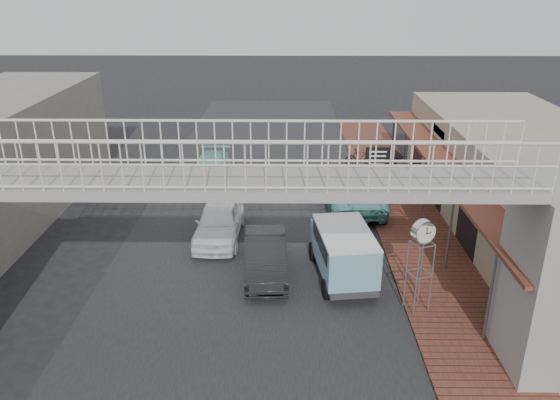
{
  "coord_description": "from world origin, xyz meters",
  "views": [
    {
      "loc": [
        1.31,
        -15.89,
        9.47
      ],
      "look_at": [
        1.08,
        3.12,
        1.8
      ],
      "focal_mm": 35.0,
      "sensor_mm": 36.0,
      "label": 1
    }
  ],
  "objects_px": {
    "white_hatchback": "(219,221)",
    "angkot_van": "(343,247)",
    "dark_sedan": "(266,256)",
    "street_clock": "(423,236)",
    "angkot_curb": "(351,192)",
    "arrow_sign": "(395,158)",
    "motorcycle_near": "(376,195)",
    "angkot_far": "(211,168)",
    "motorcycle_far": "(360,158)"
  },
  "relations": [
    {
      "from": "dark_sedan",
      "to": "angkot_van",
      "type": "height_order",
      "value": "angkot_van"
    },
    {
      "from": "motorcycle_near",
      "to": "angkot_van",
      "type": "bearing_deg",
      "value": 161.8
    },
    {
      "from": "motorcycle_near",
      "to": "angkot_far",
      "type": "bearing_deg",
      "value": 66.26
    },
    {
      "from": "white_hatchback",
      "to": "street_clock",
      "type": "height_order",
      "value": "street_clock"
    },
    {
      "from": "angkot_curb",
      "to": "angkot_van",
      "type": "relative_size",
      "value": 1.31
    },
    {
      "from": "angkot_far",
      "to": "angkot_curb",
      "type": "bearing_deg",
      "value": -27.14
    },
    {
      "from": "white_hatchback",
      "to": "angkot_curb",
      "type": "height_order",
      "value": "white_hatchback"
    },
    {
      "from": "angkot_far",
      "to": "motorcycle_far",
      "type": "xyz_separation_m",
      "value": [
        7.8,
        2.01,
        -0.04
      ]
    },
    {
      "from": "street_clock",
      "to": "white_hatchback",
      "type": "bearing_deg",
      "value": 119.89
    },
    {
      "from": "motorcycle_far",
      "to": "dark_sedan",
      "type": "bearing_deg",
      "value": 156.45
    },
    {
      "from": "angkot_far",
      "to": "street_clock",
      "type": "relative_size",
      "value": 1.49
    },
    {
      "from": "dark_sedan",
      "to": "street_clock",
      "type": "bearing_deg",
      "value": -29.15
    },
    {
      "from": "angkot_curb",
      "to": "street_clock",
      "type": "distance_m",
      "value": 8.59
    },
    {
      "from": "dark_sedan",
      "to": "motorcycle_far",
      "type": "bearing_deg",
      "value": 64.71
    },
    {
      "from": "street_clock",
      "to": "motorcycle_far",
      "type": "bearing_deg",
      "value": 67.34
    },
    {
      "from": "motorcycle_far",
      "to": "street_clock",
      "type": "xyz_separation_m",
      "value": [
        -0.0,
        -13.76,
        1.96
      ]
    },
    {
      "from": "motorcycle_near",
      "to": "motorcycle_far",
      "type": "height_order",
      "value": "motorcycle_far"
    },
    {
      "from": "white_hatchback",
      "to": "street_clock",
      "type": "xyz_separation_m",
      "value": [
        6.61,
        -5.07,
        1.85
      ]
    },
    {
      "from": "angkot_far",
      "to": "motorcycle_near",
      "type": "height_order",
      "value": "angkot_far"
    },
    {
      "from": "dark_sedan",
      "to": "motorcycle_near",
      "type": "xyz_separation_m",
      "value": [
        4.69,
        6.02,
        -0.07
      ]
    },
    {
      "from": "angkot_curb",
      "to": "street_clock",
      "type": "relative_size",
      "value": 1.74
    },
    {
      "from": "motorcycle_near",
      "to": "street_clock",
      "type": "distance_m",
      "value": 8.55
    },
    {
      "from": "dark_sedan",
      "to": "street_clock",
      "type": "distance_m",
      "value": 5.56
    },
    {
      "from": "motorcycle_near",
      "to": "motorcycle_far",
      "type": "distance_m",
      "value": 5.44
    },
    {
      "from": "angkot_far",
      "to": "white_hatchback",
      "type": "bearing_deg",
      "value": -79.91
    },
    {
      "from": "angkot_curb",
      "to": "arrow_sign",
      "type": "height_order",
      "value": "arrow_sign"
    },
    {
      "from": "dark_sedan",
      "to": "angkot_far",
      "type": "xyz_separation_m",
      "value": [
        -3.11,
        9.45,
        -0.02
      ]
    },
    {
      "from": "white_hatchback",
      "to": "angkot_curb",
      "type": "relative_size",
      "value": 0.82
    },
    {
      "from": "angkot_van",
      "to": "motorcycle_near",
      "type": "bearing_deg",
      "value": 64.8
    },
    {
      "from": "white_hatchback",
      "to": "angkot_van",
      "type": "xyz_separation_m",
      "value": [
        4.54,
        -3.06,
        0.45
      ]
    },
    {
      "from": "white_hatchback",
      "to": "motorcycle_near",
      "type": "xyz_separation_m",
      "value": [
        6.61,
        3.26,
        -0.13
      ]
    },
    {
      "from": "street_clock",
      "to": "angkot_curb",
      "type": "bearing_deg",
      "value": 74.88
    },
    {
      "from": "dark_sedan",
      "to": "angkot_far",
      "type": "distance_m",
      "value": 9.95
    },
    {
      "from": "dark_sedan",
      "to": "angkot_curb",
      "type": "bearing_deg",
      "value": 56.12
    },
    {
      "from": "white_hatchback",
      "to": "street_clock",
      "type": "distance_m",
      "value": 8.53
    },
    {
      "from": "dark_sedan",
      "to": "motorcycle_near",
      "type": "distance_m",
      "value": 7.63
    },
    {
      "from": "motorcycle_far",
      "to": "arrow_sign",
      "type": "height_order",
      "value": "arrow_sign"
    },
    {
      "from": "angkot_curb",
      "to": "arrow_sign",
      "type": "relative_size",
      "value": 1.8
    },
    {
      "from": "angkot_van",
      "to": "motorcycle_near",
      "type": "distance_m",
      "value": 6.67
    },
    {
      "from": "angkot_curb",
      "to": "street_clock",
      "type": "bearing_deg",
      "value": 93.15
    },
    {
      "from": "angkot_curb",
      "to": "angkot_far",
      "type": "distance_m",
      "value": 7.53
    },
    {
      "from": "motorcycle_far",
      "to": "arrow_sign",
      "type": "bearing_deg",
      "value": -174.66
    },
    {
      "from": "arrow_sign",
      "to": "angkot_far",
      "type": "bearing_deg",
      "value": 156.13
    },
    {
      "from": "arrow_sign",
      "to": "angkot_curb",
      "type": "bearing_deg",
      "value": 170.17
    },
    {
      "from": "angkot_van",
      "to": "street_clock",
      "type": "relative_size",
      "value": 1.33
    },
    {
      "from": "angkot_far",
      "to": "street_clock",
      "type": "distance_m",
      "value": 14.23
    },
    {
      "from": "dark_sedan",
      "to": "motorcycle_far",
      "type": "xyz_separation_m",
      "value": [
        4.69,
        11.46,
        -0.06
      ]
    },
    {
      "from": "angkot_van",
      "to": "motorcycle_near",
      "type": "relative_size",
      "value": 2.12
    },
    {
      "from": "white_hatchback",
      "to": "angkot_curb",
      "type": "xyz_separation_m",
      "value": [
        5.51,
        3.25,
        -0.0
      ]
    },
    {
      "from": "angkot_far",
      "to": "arrow_sign",
      "type": "distance_m",
      "value": 9.43
    }
  ]
}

